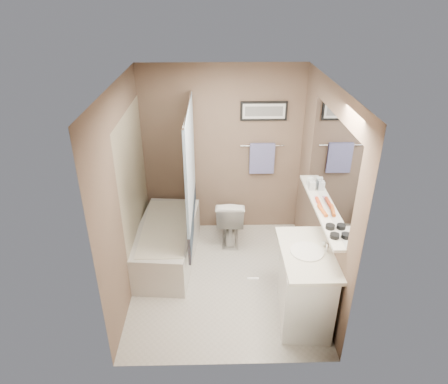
{
  "coord_description": "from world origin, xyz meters",
  "views": [
    {
      "loc": [
        -0.09,
        -3.89,
        3.27
      ],
      "look_at": [
        0.0,
        0.15,
        1.15
      ],
      "focal_mm": 32.0,
      "sensor_mm": 36.0,
      "label": 1
    }
  ],
  "objects_px": {
    "bathtub": "(166,243)",
    "soap_bottle": "(312,183)",
    "hair_brush_front": "(323,210)",
    "glass_jar": "(310,182)",
    "vanity": "(305,286)",
    "toilet": "(230,219)",
    "candle_bowl_near": "(335,236)",
    "candle_bowl_far": "(330,227)",
    "hair_brush_back": "(319,203)"
  },
  "relations": [
    {
      "from": "bathtub",
      "to": "hair_brush_back",
      "type": "bearing_deg",
      "value": -12.0
    },
    {
      "from": "candle_bowl_near",
      "to": "glass_jar",
      "type": "bearing_deg",
      "value": 90.0
    },
    {
      "from": "toilet",
      "to": "soap_bottle",
      "type": "height_order",
      "value": "soap_bottle"
    },
    {
      "from": "toilet",
      "to": "hair_brush_front",
      "type": "relative_size",
      "value": 3.13
    },
    {
      "from": "candle_bowl_near",
      "to": "candle_bowl_far",
      "type": "distance_m",
      "value": 0.16
    },
    {
      "from": "candle_bowl_far",
      "to": "hair_brush_front",
      "type": "height_order",
      "value": "hair_brush_front"
    },
    {
      "from": "vanity",
      "to": "hair_brush_front",
      "type": "distance_m",
      "value": 0.83
    },
    {
      "from": "candle_bowl_far",
      "to": "soap_bottle",
      "type": "distance_m",
      "value": 0.84
    },
    {
      "from": "toilet",
      "to": "candle_bowl_near",
      "type": "relative_size",
      "value": 7.66
    },
    {
      "from": "bathtub",
      "to": "vanity",
      "type": "height_order",
      "value": "vanity"
    },
    {
      "from": "toilet",
      "to": "candle_bowl_far",
      "type": "relative_size",
      "value": 7.66
    },
    {
      "from": "candle_bowl_near",
      "to": "soap_bottle",
      "type": "relative_size",
      "value": 0.57
    },
    {
      "from": "candle_bowl_far",
      "to": "soap_bottle",
      "type": "bearing_deg",
      "value": 90.0
    },
    {
      "from": "hair_brush_front",
      "to": "hair_brush_back",
      "type": "bearing_deg",
      "value": 90.0
    },
    {
      "from": "candle_bowl_near",
      "to": "candle_bowl_far",
      "type": "height_order",
      "value": "same"
    },
    {
      "from": "vanity",
      "to": "soap_bottle",
      "type": "xyz_separation_m",
      "value": [
        0.19,
        0.86,
        0.79
      ]
    },
    {
      "from": "vanity",
      "to": "candle_bowl_far",
      "type": "relative_size",
      "value": 10.0
    },
    {
      "from": "candle_bowl_far",
      "to": "hair_brush_front",
      "type": "distance_m",
      "value": 0.31
    },
    {
      "from": "vanity",
      "to": "candle_bowl_near",
      "type": "relative_size",
      "value": 10.0
    },
    {
      "from": "candle_bowl_near",
      "to": "candle_bowl_far",
      "type": "xyz_separation_m",
      "value": [
        0.0,
        0.16,
        0.0
      ]
    },
    {
      "from": "bathtub",
      "to": "glass_jar",
      "type": "xyz_separation_m",
      "value": [
        1.79,
        -0.08,
        0.92
      ]
    },
    {
      "from": "hair_brush_front",
      "to": "soap_bottle",
      "type": "distance_m",
      "value": 0.53
    },
    {
      "from": "hair_brush_front",
      "to": "glass_jar",
      "type": "distance_m",
      "value": 0.63
    },
    {
      "from": "hair_brush_back",
      "to": "candle_bowl_far",
      "type": "bearing_deg",
      "value": -90.0
    },
    {
      "from": "toilet",
      "to": "hair_brush_back",
      "type": "xyz_separation_m",
      "value": [
        0.93,
        -0.98,
        0.79
      ]
    },
    {
      "from": "hair_brush_back",
      "to": "vanity",
      "type": "bearing_deg",
      "value": -110.48
    },
    {
      "from": "candle_bowl_far",
      "to": "soap_bottle",
      "type": "relative_size",
      "value": 0.57
    },
    {
      "from": "candle_bowl_far",
      "to": "glass_jar",
      "type": "height_order",
      "value": "glass_jar"
    },
    {
      "from": "bathtub",
      "to": "candle_bowl_near",
      "type": "height_order",
      "value": "candle_bowl_near"
    },
    {
      "from": "bathtub",
      "to": "soap_bottle",
      "type": "bearing_deg",
      "value": -0.89
    },
    {
      "from": "hair_brush_front",
      "to": "bathtub",
      "type": "bearing_deg",
      "value": 158.22
    },
    {
      "from": "hair_brush_back",
      "to": "glass_jar",
      "type": "xyz_separation_m",
      "value": [
        0.0,
        0.47,
        0.03
      ]
    },
    {
      "from": "soap_bottle",
      "to": "candle_bowl_far",
      "type": "bearing_deg",
      "value": -90.0
    },
    {
      "from": "vanity",
      "to": "glass_jar",
      "type": "relative_size",
      "value": 9.0
    },
    {
      "from": "glass_jar",
      "to": "soap_bottle",
      "type": "distance_m",
      "value": 0.11
    },
    {
      "from": "bathtub",
      "to": "hair_brush_back",
      "type": "xyz_separation_m",
      "value": [
        1.79,
        -0.55,
        0.89
      ]
    },
    {
      "from": "candle_bowl_near",
      "to": "hair_brush_back",
      "type": "bearing_deg",
      "value": 90.0
    },
    {
      "from": "hair_brush_back",
      "to": "candle_bowl_near",
      "type": "bearing_deg",
      "value": -90.0
    },
    {
      "from": "candle_bowl_near",
      "to": "hair_brush_front",
      "type": "distance_m",
      "value": 0.47
    },
    {
      "from": "toilet",
      "to": "hair_brush_front",
      "type": "xyz_separation_m",
      "value": [
        0.93,
        -1.15,
        0.79
      ]
    },
    {
      "from": "hair_brush_back",
      "to": "hair_brush_front",
      "type": "bearing_deg",
      "value": -90.0
    },
    {
      "from": "candle_bowl_far",
      "to": "hair_brush_back",
      "type": "bearing_deg",
      "value": 90.0
    },
    {
      "from": "toilet",
      "to": "candle_bowl_near",
      "type": "xyz_separation_m",
      "value": [
        0.93,
        -1.63,
        0.79
      ]
    },
    {
      "from": "bathtub",
      "to": "vanity",
      "type": "distance_m",
      "value": 1.91
    },
    {
      "from": "vanity",
      "to": "candle_bowl_near",
      "type": "bearing_deg",
      "value": -33.19
    },
    {
      "from": "hair_brush_back",
      "to": "soap_bottle",
      "type": "relative_size",
      "value": 1.39
    },
    {
      "from": "glass_jar",
      "to": "toilet",
      "type": "bearing_deg",
      "value": 150.92
    },
    {
      "from": "candle_bowl_far",
      "to": "bathtub",
      "type": "bearing_deg",
      "value": 150.09
    },
    {
      "from": "hair_brush_front",
      "to": "glass_jar",
      "type": "xyz_separation_m",
      "value": [
        0.0,
        0.63,
        0.03
      ]
    },
    {
      "from": "glass_jar",
      "to": "hair_brush_back",
      "type": "bearing_deg",
      "value": -90.0
    }
  ]
}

